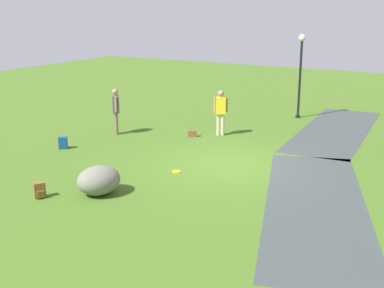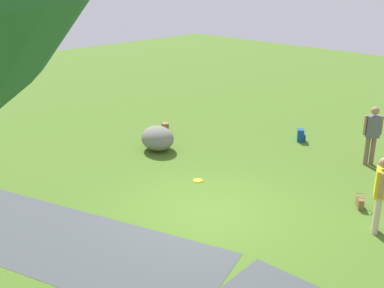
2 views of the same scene
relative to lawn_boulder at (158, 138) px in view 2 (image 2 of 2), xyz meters
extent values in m
plane|color=#436620|center=(-3.88, 1.87, -0.37)|extent=(48.00, 48.00, 0.00)
cube|color=#3C4142|center=(-2.12, 5.01, -0.37)|extent=(8.34, 4.87, 0.01)
ellipsoid|color=slate|center=(0.00, 0.00, 0.00)|extent=(1.40, 1.29, 0.74)
cylinder|color=#CABB91|center=(-6.90, -0.13, 0.04)|extent=(0.13, 0.13, 0.81)
cylinder|color=#CABB91|center=(-6.97, 0.01, 0.04)|extent=(0.13, 0.13, 0.81)
cube|color=yellow|center=(-6.93, -0.06, 0.75)|extent=(0.37, 0.43, 0.61)
cylinder|color=#A77C5A|center=(-6.83, -0.26, 0.78)|extent=(0.08, 0.08, 0.54)
cylinder|color=#A77C5A|center=(-7.03, 0.14, 0.78)|extent=(0.08, 0.08, 0.54)
cylinder|color=brown|center=(-5.20, -3.55, 0.04)|extent=(0.13, 0.13, 0.83)
cylinder|color=brown|center=(-5.08, -3.44, 0.04)|extent=(0.13, 0.13, 0.83)
cube|color=#545759|center=(-5.14, -3.49, 0.77)|extent=(0.43, 0.42, 0.62)
cylinder|color=#A57456|center=(-5.30, -3.64, 0.80)|extent=(0.08, 0.08, 0.55)
cylinder|color=#A57456|center=(-4.97, -3.35, 0.80)|extent=(0.08, 0.08, 0.55)
sphere|color=#A57456|center=(-5.14, -3.49, 1.22)|extent=(0.22, 0.22, 0.22)
cube|color=brown|center=(-6.20, -0.85, -0.25)|extent=(0.29, 0.33, 0.24)
torus|color=brown|center=(-6.20, -0.85, -0.07)|extent=(0.38, 0.38, 0.02)
cube|color=brown|center=(0.94, -1.15, -0.17)|extent=(0.34, 0.31, 0.40)
cube|color=brown|center=(1.00, -1.04, -0.25)|extent=(0.20, 0.15, 0.18)
cube|color=navy|center=(-2.67, -3.81, -0.17)|extent=(0.33, 0.34, 0.40)
cube|color=navy|center=(-2.77, -3.89, -0.25)|extent=(0.16, 0.19, 0.18)
cylinder|color=yellow|center=(-2.50, 0.77, -0.36)|extent=(0.25, 0.25, 0.02)
camera|label=1|loc=(9.42, 8.23, 4.38)|focal=47.77mm
camera|label=2|loc=(-10.33, 8.76, 4.76)|focal=43.60mm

